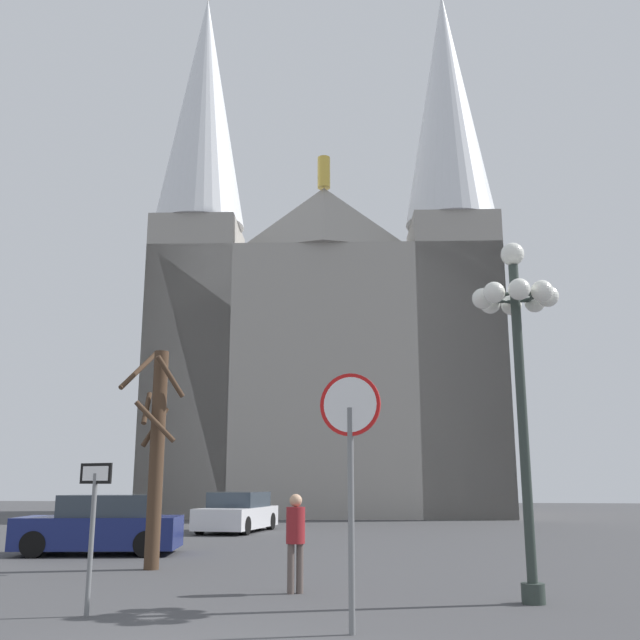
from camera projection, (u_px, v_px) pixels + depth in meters
cathedral at (326, 339)px, 41.93m from camera, size 20.12×14.23×31.61m
stop_sign at (350, 446)px, 9.21m from camera, size 0.80×0.20×3.20m
one_way_arrow_sign at (93, 515)px, 10.20m from camera, size 0.59×0.29×2.08m
street_lamp at (518, 340)px, 11.82m from camera, size 1.41×1.41×5.76m
bare_tree at (156, 449)px, 15.75m from camera, size 1.38×1.37×4.86m
parked_car_near_navy at (102, 526)px, 18.52m from camera, size 4.30×2.52×1.49m
parked_car_far_white at (238, 513)px, 26.81m from camera, size 2.25×4.65×1.44m
pedestrian_walking at (296, 533)px, 12.14m from camera, size 0.32×0.32×1.61m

